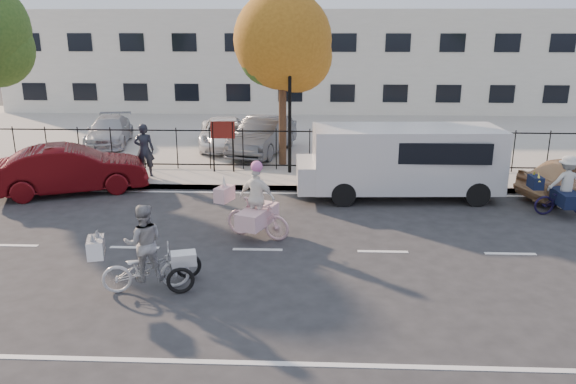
# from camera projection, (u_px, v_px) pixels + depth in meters

# --- Properties ---
(ground) EXTENTS (120.00, 120.00, 0.00)m
(ground) POSITION_uv_depth(u_px,v_px,m) (258.00, 250.00, 13.50)
(ground) COLOR #333334
(road_markings) EXTENTS (60.00, 9.52, 0.01)m
(road_markings) POSITION_uv_depth(u_px,v_px,m) (258.00, 249.00, 13.50)
(road_markings) COLOR silver
(road_markings) RESTS_ON ground
(curb) EXTENTS (60.00, 0.10, 0.15)m
(curb) POSITION_uv_depth(u_px,v_px,m) (272.00, 188.00, 18.31)
(curb) COLOR #A8A399
(curb) RESTS_ON ground
(sidewalk) EXTENTS (60.00, 2.20, 0.15)m
(sidewalk) POSITION_uv_depth(u_px,v_px,m) (274.00, 179.00, 19.31)
(sidewalk) COLOR #A8A399
(sidewalk) RESTS_ON ground
(parking_lot) EXTENTS (60.00, 15.60, 0.15)m
(parking_lot) POSITION_uv_depth(u_px,v_px,m) (286.00, 132.00, 27.83)
(parking_lot) COLOR #A8A399
(parking_lot) RESTS_ON ground
(iron_fence) EXTENTS (58.00, 0.06, 1.50)m
(iron_fence) POSITION_uv_depth(u_px,v_px,m) (276.00, 149.00, 20.13)
(iron_fence) COLOR black
(iron_fence) RESTS_ON sidewalk
(building) EXTENTS (34.00, 10.00, 6.00)m
(building) POSITION_uv_depth(u_px,v_px,m) (293.00, 59.00, 36.55)
(building) COLOR silver
(building) RESTS_ON ground
(lamppost) EXTENTS (0.36, 0.36, 4.33)m
(lamppost) POSITION_uv_depth(u_px,v_px,m) (290.00, 88.00, 19.09)
(lamppost) COLOR black
(lamppost) RESTS_ON sidewalk
(street_sign) EXTENTS (0.85, 0.06, 1.80)m
(street_sign) POSITION_uv_depth(u_px,v_px,m) (223.00, 137.00, 19.67)
(street_sign) COLOR black
(street_sign) RESTS_ON sidewalk
(zebra_trike) EXTENTS (2.13, 1.24, 1.82)m
(zebra_trike) POSITION_uv_depth(u_px,v_px,m) (145.00, 258.00, 11.28)
(zebra_trike) COLOR silver
(zebra_trike) RESTS_ON ground
(unicorn_bike) EXTENTS (2.02, 1.47, 2.00)m
(unicorn_bike) POSITION_uv_depth(u_px,v_px,m) (256.00, 210.00, 14.07)
(unicorn_bike) COLOR beige
(unicorn_bike) RESTS_ON ground
(bull_bike) EXTENTS (1.84, 1.26, 1.72)m
(bull_bike) POSITION_uv_depth(u_px,v_px,m) (564.00, 192.00, 15.78)
(bull_bike) COLOR black
(bull_bike) RESTS_ON ground
(white_van) EXTENTS (6.27, 2.37, 2.20)m
(white_van) POSITION_uv_depth(u_px,v_px,m) (402.00, 159.00, 17.29)
(white_van) COLOR silver
(white_van) RESTS_ON ground
(red_sedan) EXTENTS (4.92, 3.24, 1.53)m
(red_sedan) POSITION_uv_depth(u_px,v_px,m) (71.00, 169.00, 17.85)
(red_sedan) COLOR #4F090C
(red_sedan) RESTS_ON ground
(pedestrian) EXTENTS (0.73, 0.54, 1.83)m
(pedestrian) POSITION_uv_depth(u_px,v_px,m) (144.00, 150.00, 19.20)
(pedestrian) COLOR black
(pedestrian) RESTS_ON sidewalk
(lot_car_a) EXTENTS (2.34, 4.29, 1.18)m
(lot_car_a) POSITION_uv_depth(u_px,v_px,m) (109.00, 131.00, 24.37)
(lot_car_a) COLOR #AEB1B6
(lot_car_a) RESTS_ON parking_lot
(lot_car_b) EXTENTS (2.67, 4.65, 1.22)m
(lot_car_b) POSITION_uv_depth(u_px,v_px,m) (224.00, 133.00, 23.81)
(lot_car_b) COLOR white
(lot_car_b) RESTS_ON parking_lot
(lot_car_c) EXTENTS (2.63, 4.68, 1.46)m
(lot_car_c) POSITION_uv_depth(u_px,v_px,m) (263.00, 136.00, 22.60)
(lot_car_c) COLOR #4D5155
(lot_car_c) RESTS_ON parking_lot
(tree_mid) EXTENTS (3.53, 3.50, 6.41)m
(tree_mid) POSITION_uv_depth(u_px,v_px,m) (286.00, 45.00, 19.91)
(tree_mid) COLOR #442D1D
(tree_mid) RESTS_ON ground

